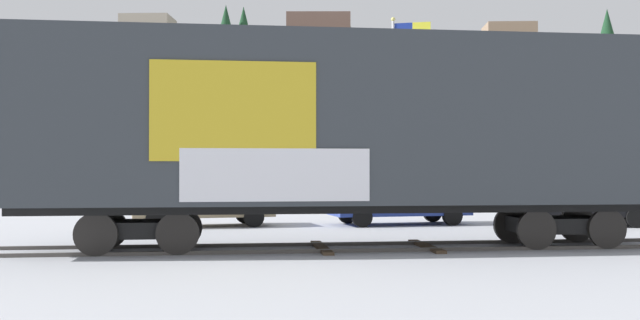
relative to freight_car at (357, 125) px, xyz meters
The scene contains 8 objects.
ground_plane 3.23m from the freight_car, ahead, with size 260.00×260.00×0.00m, color #B2B5BC.
track 2.94m from the freight_car, ahead, with size 59.95×6.03×0.08m.
freight_car is the anchor object (origin of this frame).
flagpole 13.91m from the freight_car, 76.38° to the left, with size 1.60×0.55×8.25m.
hillside 58.38m from the freight_car, 88.49° to the left, with size 140.83×31.25×17.68m.
parked_car_tan 8.21m from the freight_car, 123.49° to the left, with size 4.70×2.70×1.54m.
parked_car_blue 7.65m from the freight_car, 73.67° to the left, with size 4.76×2.57×1.54m.
parked_car_black 10.20m from the freight_car, 39.13° to the left, with size 4.56×2.16×1.73m.
Camera 1 is at (-3.13, -16.39, 1.84)m, focal length 40.02 mm.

